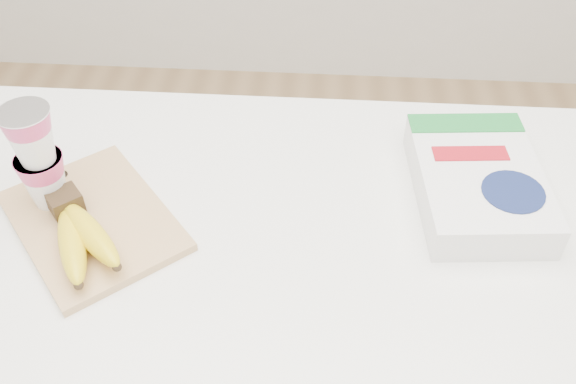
# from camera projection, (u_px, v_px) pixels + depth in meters

# --- Properties ---
(room) EXTENTS (4.00, 4.00, 4.00)m
(room) POSITION_uv_depth(u_px,v_px,m) (235.00, 38.00, 0.70)
(room) COLOR tan
(room) RESTS_ON ground
(cutting_board) EXTENTS (0.35, 0.36, 0.01)m
(cutting_board) POSITION_uv_depth(u_px,v_px,m) (93.00, 221.00, 1.02)
(cutting_board) COLOR #DBB678
(cutting_board) RESTS_ON table
(bananas) EXTENTS (0.17, 0.20, 0.06)m
(bananas) POSITION_uv_depth(u_px,v_px,m) (79.00, 234.00, 0.96)
(bananas) COLOR #382816
(bananas) RESTS_ON cutting_board
(yogurt_stack) EXTENTS (0.08, 0.08, 0.18)m
(yogurt_stack) POSITION_uv_depth(u_px,v_px,m) (37.00, 155.00, 0.97)
(yogurt_stack) COLOR white
(yogurt_stack) RESTS_ON cutting_board
(cereal_box) EXTENTS (0.22, 0.30, 0.06)m
(cereal_box) POSITION_uv_depth(u_px,v_px,m) (478.00, 182.00, 1.05)
(cereal_box) COLOR white
(cereal_box) RESTS_ON table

